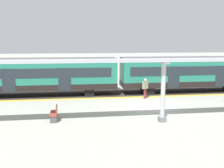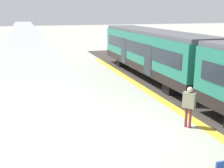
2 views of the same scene
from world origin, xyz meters
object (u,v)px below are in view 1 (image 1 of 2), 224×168
(train_near_carriage, at_px, (39,76))
(canopy_pillar_second, at_px, (163,92))
(train_far_carriage, at_px, (192,73))
(passenger_waiting_near_edge, at_px, (145,86))
(bench_near_end, at_px, (55,113))

(train_near_carriage, bearing_deg, canopy_pillar_second, 44.63)
(train_far_carriage, relative_size, passenger_waiting_near_edge, 7.98)
(train_far_carriage, bearing_deg, canopy_pillar_second, -34.28)
(bench_near_end, distance_m, passenger_waiting_near_edge, 8.98)
(canopy_pillar_second, height_order, bench_near_end, canopy_pillar_second)
(train_near_carriage, xyz_separation_m, passenger_waiting_near_edge, (2.55, 9.40, -0.71))
(train_far_carriage, xyz_separation_m, passenger_waiting_near_edge, (2.55, -5.47, -0.71))
(passenger_waiting_near_edge, bearing_deg, train_near_carriage, -105.16)
(train_far_carriage, height_order, bench_near_end, train_far_carriage)
(train_far_carriage, distance_m, canopy_pillar_second, 10.78)
(train_near_carriage, relative_size, bench_near_end, 9.41)
(train_near_carriage, height_order, canopy_pillar_second, canopy_pillar_second)
(canopy_pillar_second, xyz_separation_m, passenger_waiting_near_edge, (-6.36, 0.61, -0.81))
(train_near_carriage, bearing_deg, train_far_carriage, 90.00)
(canopy_pillar_second, height_order, passenger_waiting_near_edge, canopy_pillar_second)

